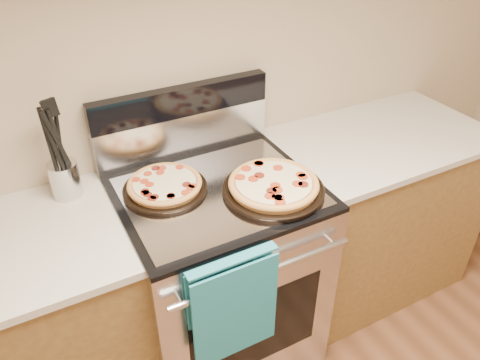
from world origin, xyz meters
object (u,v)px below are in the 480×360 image
pepperoni_pizza_back (165,186)px  pepperoni_pizza_front (274,186)px  range_body (219,275)px  utensil_crock (65,179)px

pepperoni_pizza_back → pepperoni_pizza_front: (0.36, -0.20, 0.00)m
range_body → pepperoni_pizza_front: 0.55m
utensil_crock → pepperoni_pizza_front: bearing=-28.2°
range_body → pepperoni_pizza_front: (0.18, -0.13, 0.50)m
range_body → utensil_crock: (-0.51, 0.24, 0.53)m
pepperoni_pizza_back → utensil_crock: 0.37m
pepperoni_pizza_back → pepperoni_pizza_front: bearing=-29.1°
pepperoni_pizza_front → utensil_crock: 0.78m
pepperoni_pizza_back → utensil_crock: bearing=152.7°
pepperoni_pizza_back → pepperoni_pizza_front: 0.41m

